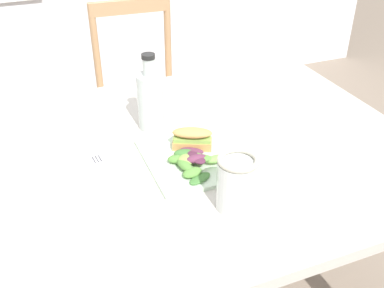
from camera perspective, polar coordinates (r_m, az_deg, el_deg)
The scene contains 9 objects.
dining_table at distance 1.25m, azimuth 0.09°, elevation -5.23°, with size 1.20×0.93×0.74m.
chair_wooden_far at distance 2.10m, azimuth -6.32°, elevation 5.69°, with size 0.42×0.42×0.87m.
plate_lunch at distance 1.14m, azimuth 0.75°, elevation -1.64°, with size 0.26×0.26×0.01m, color beige.
sandwich_half_front at distance 1.15m, azimuth 0.04°, elevation 0.79°, with size 0.11×0.09×0.06m.
salad_mixed_greens at distance 1.09m, azimuth 0.13°, elevation -2.08°, with size 0.14×0.16×0.03m.
napkin_folded at distance 1.09m, azimuth -10.86°, elevation -4.14°, with size 0.10×0.24×0.00m, color silver.
fork_on_napkin at distance 1.10m, azimuth -11.15°, elevation -3.51°, with size 0.04×0.19×0.00m.
bottle_cold_brew at distance 1.25m, azimuth -5.28°, elevation 5.23°, with size 0.07×0.07×0.22m.
mason_jar_iced_tea at distance 0.96m, azimuth 5.74°, elevation -5.24°, with size 0.09×0.09×0.13m.
Camera 1 is at (-0.24, -0.74, 1.38)m, focal length 41.83 mm.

